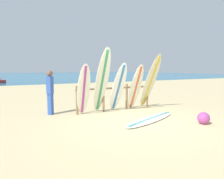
{
  "coord_description": "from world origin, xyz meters",
  "views": [
    {
      "loc": [
        -3.77,
        -5.16,
        1.73
      ],
      "look_at": [
        0.2,
        2.27,
        0.85
      ],
      "focal_mm": 31.59,
      "sensor_mm": 36.0,
      "label": 1
    }
  ],
  "objects_px": {
    "surfboard_lying_on_sand": "(151,119)",
    "beach_ball": "(204,118)",
    "surfboard_rack": "(115,94)",
    "beachgoer_standing": "(50,90)",
    "surfboard_leaning_left": "(102,81)",
    "surfboard_leaning_center_right": "(150,82)",
    "surfboard_leaning_far_left": "(84,90)",
    "surfboard_leaning_center_left": "(118,88)",
    "surfboard_leaning_center": "(136,87)"
  },
  "relations": [
    {
      "from": "surfboard_leaning_center",
      "to": "beachgoer_standing",
      "type": "relative_size",
      "value": 1.15
    },
    {
      "from": "surfboard_leaning_far_left",
      "to": "surfboard_leaning_center",
      "type": "height_order",
      "value": "surfboard_leaning_center"
    },
    {
      "from": "surfboard_lying_on_sand",
      "to": "beach_ball",
      "type": "height_order",
      "value": "beach_ball"
    },
    {
      "from": "surfboard_leaning_left",
      "to": "surfboard_leaning_center_right",
      "type": "xyz_separation_m",
      "value": [
        2.3,
        -0.07,
        -0.09
      ]
    },
    {
      "from": "surfboard_leaning_center_left",
      "to": "surfboard_leaning_left",
      "type": "bearing_deg",
      "value": 178.02
    },
    {
      "from": "surfboard_rack",
      "to": "beach_ball",
      "type": "distance_m",
      "value": 3.49
    },
    {
      "from": "surfboard_leaning_far_left",
      "to": "surfboard_leaning_center_left",
      "type": "relative_size",
      "value": 0.97
    },
    {
      "from": "surfboard_leaning_left",
      "to": "surfboard_leaning_far_left",
      "type": "bearing_deg",
      "value": -177.05
    },
    {
      "from": "beach_ball",
      "to": "surfboard_lying_on_sand",
      "type": "bearing_deg",
      "value": 135.46
    },
    {
      "from": "surfboard_leaning_center",
      "to": "surfboard_leaning_center_right",
      "type": "xyz_separation_m",
      "value": [
        0.8,
        0.03,
        0.22
      ]
    },
    {
      "from": "surfboard_lying_on_sand",
      "to": "surfboard_leaning_center_right",
      "type": "bearing_deg",
      "value": 52.13
    },
    {
      "from": "surfboard_lying_on_sand",
      "to": "beachgoer_standing",
      "type": "distance_m",
      "value": 3.88
    },
    {
      "from": "surfboard_lying_on_sand",
      "to": "surfboard_leaning_center_left",
      "type": "bearing_deg",
      "value": 100.72
    },
    {
      "from": "surfboard_leaning_left",
      "to": "beach_ball",
      "type": "xyz_separation_m",
      "value": [
        2.19,
        -2.86,
        -1.08
      ]
    },
    {
      "from": "surfboard_leaning_center",
      "to": "surfboard_lying_on_sand",
      "type": "height_order",
      "value": "surfboard_leaning_center"
    },
    {
      "from": "surfboard_leaning_center_right",
      "to": "beach_ball",
      "type": "bearing_deg",
      "value": -92.23
    },
    {
      "from": "beachgoer_standing",
      "to": "beach_ball",
      "type": "bearing_deg",
      "value": -42.3
    },
    {
      "from": "surfboard_leaning_far_left",
      "to": "surfboard_leaning_center_left",
      "type": "distance_m",
      "value": 1.47
    },
    {
      "from": "surfboard_rack",
      "to": "beach_ball",
      "type": "bearing_deg",
      "value": -65.21
    },
    {
      "from": "surfboard_leaning_far_left",
      "to": "beachgoer_standing",
      "type": "distance_m",
      "value": 1.33
    },
    {
      "from": "surfboard_leaning_center_left",
      "to": "surfboard_leaning_center_right",
      "type": "distance_m",
      "value": 1.6
    },
    {
      "from": "surfboard_leaning_center_right",
      "to": "surfboard_leaning_far_left",
      "type": "bearing_deg",
      "value": 179.35
    },
    {
      "from": "surfboard_leaning_left",
      "to": "beachgoer_standing",
      "type": "xyz_separation_m",
      "value": [
        -1.8,
        0.78,
        -0.35
      ]
    },
    {
      "from": "surfboard_lying_on_sand",
      "to": "beach_ball",
      "type": "distance_m",
      "value": 1.64
    },
    {
      "from": "beachgoer_standing",
      "to": "beach_ball",
      "type": "xyz_separation_m",
      "value": [
        4.0,
        -3.64,
        -0.74
      ]
    },
    {
      "from": "beachgoer_standing",
      "to": "surfboard_leaning_center",
      "type": "bearing_deg",
      "value": -14.94
    },
    {
      "from": "beach_ball",
      "to": "surfboard_rack",
      "type": "bearing_deg",
      "value": 114.79
    },
    {
      "from": "surfboard_leaning_center_left",
      "to": "surfboard_leaning_center",
      "type": "distance_m",
      "value": 0.8
    },
    {
      "from": "surfboard_rack",
      "to": "surfboard_lying_on_sand",
      "type": "bearing_deg",
      "value": -81.94
    },
    {
      "from": "surfboard_leaning_far_left",
      "to": "surfboard_leaning_center_right",
      "type": "height_order",
      "value": "surfboard_leaning_center_right"
    },
    {
      "from": "surfboard_leaning_center_right",
      "to": "surfboard_lying_on_sand",
      "type": "height_order",
      "value": "surfboard_leaning_center_right"
    },
    {
      "from": "surfboard_rack",
      "to": "surfboard_leaning_left",
      "type": "bearing_deg",
      "value": -159.87
    },
    {
      "from": "surfboard_rack",
      "to": "beachgoer_standing",
      "type": "height_order",
      "value": "beachgoer_standing"
    },
    {
      "from": "surfboard_rack",
      "to": "surfboard_leaning_far_left",
      "type": "relative_size",
      "value": 1.78
    },
    {
      "from": "surfboard_leaning_left",
      "to": "beachgoer_standing",
      "type": "relative_size",
      "value": 1.51
    },
    {
      "from": "beach_ball",
      "to": "surfboard_leaning_left",
      "type": "bearing_deg",
      "value": 127.53
    },
    {
      "from": "surfboard_leaning_left",
      "to": "surfboard_leaning_center",
      "type": "bearing_deg",
      "value": -3.86
    },
    {
      "from": "surfboard_leaning_far_left",
      "to": "surfboard_leaning_center_right",
      "type": "relative_size",
      "value": 0.81
    },
    {
      "from": "surfboard_leaning_center_left",
      "to": "beachgoer_standing",
      "type": "bearing_deg",
      "value": 162.23
    },
    {
      "from": "surfboard_leaning_center_right",
      "to": "beachgoer_standing",
      "type": "xyz_separation_m",
      "value": [
        -4.1,
        0.85,
        -0.26
      ]
    },
    {
      "from": "surfboard_rack",
      "to": "surfboard_leaning_center",
      "type": "height_order",
      "value": "surfboard_leaning_center"
    },
    {
      "from": "surfboard_leaning_left",
      "to": "surfboard_leaning_center",
      "type": "xyz_separation_m",
      "value": [
        1.5,
        -0.1,
        -0.31
      ]
    },
    {
      "from": "surfboard_leaning_left",
      "to": "surfboard_leaning_center_left",
      "type": "bearing_deg",
      "value": -1.98
    },
    {
      "from": "surfboard_leaning_far_left",
      "to": "beach_ball",
      "type": "distance_m",
      "value": 4.16
    },
    {
      "from": "surfboard_leaning_far_left",
      "to": "surfboard_lying_on_sand",
      "type": "bearing_deg",
      "value": -43.03
    },
    {
      "from": "surfboard_rack",
      "to": "surfboard_leaning_center",
      "type": "bearing_deg",
      "value": -26.47
    },
    {
      "from": "surfboard_rack",
      "to": "surfboard_leaning_center_right",
      "type": "bearing_deg",
      "value": -12.63
    },
    {
      "from": "surfboard_rack",
      "to": "beachgoer_standing",
      "type": "relative_size",
      "value": 2.04
    },
    {
      "from": "beachgoer_standing",
      "to": "surfboard_leaning_far_left",
      "type": "bearing_deg",
      "value": -38.2
    },
    {
      "from": "surfboard_lying_on_sand",
      "to": "surfboard_leaning_center",
      "type": "bearing_deg",
      "value": 73.59
    }
  ]
}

